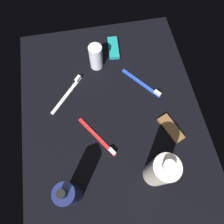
% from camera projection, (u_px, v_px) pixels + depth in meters
% --- Properties ---
extents(ground_plane, '(0.84, 0.64, 0.01)m').
position_uv_depth(ground_plane, '(112.00, 116.00, 0.74)').
color(ground_plane, black).
extents(lotion_bottle, '(0.06, 0.06, 0.18)m').
position_uv_depth(lotion_bottle, '(69.00, 194.00, 0.57)').
color(lotion_bottle, navy).
rests_on(lotion_bottle, ground_plane).
extents(bodywash_bottle, '(0.07, 0.07, 0.20)m').
position_uv_depth(bodywash_bottle, '(160.00, 171.00, 0.58)').
color(bodywash_bottle, silver).
rests_on(bodywash_bottle, ground_plane).
extents(deodorant_stick, '(0.05, 0.05, 0.11)m').
position_uv_depth(deodorant_stick, '(96.00, 57.00, 0.77)').
color(deodorant_stick, silver).
rests_on(deodorant_stick, ground_plane).
extents(toothbrush_red, '(0.16, 0.11, 0.02)m').
position_uv_depth(toothbrush_red, '(99.00, 139.00, 0.70)').
color(toothbrush_red, red).
rests_on(toothbrush_red, ground_plane).
extents(toothbrush_blue, '(0.15, 0.12, 0.02)m').
position_uv_depth(toothbrush_blue, '(143.00, 84.00, 0.78)').
color(toothbrush_blue, blue).
rests_on(toothbrush_blue, ground_plane).
extents(toothbrush_white, '(0.14, 0.13, 0.02)m').
position_uv_depth(toothbrush_white, '(68.00, 92.00, 0.77)').
color(toothbrush_white, white).
rests_on(toothbrush_white, ground_plane).
extents(snack_bar_brown, '(0.11, 0.08, 0.01)m').
position_uv_depth(snack_bar_brown, '(171.00, 129.00, 0.71)').
color(snack_bar_brown, brown).
rests_on(snack_bar_brown, ground_plane).
extents(snack_bar_teal, '(0.11, 0.05, 0.01)m').
position_uv_depth(snack_bar_teal, '(113.00, 48.00, 0.84)').
color(snack_bar_teal, teal).
rests_on(snack_bar_teal, ground_plane).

